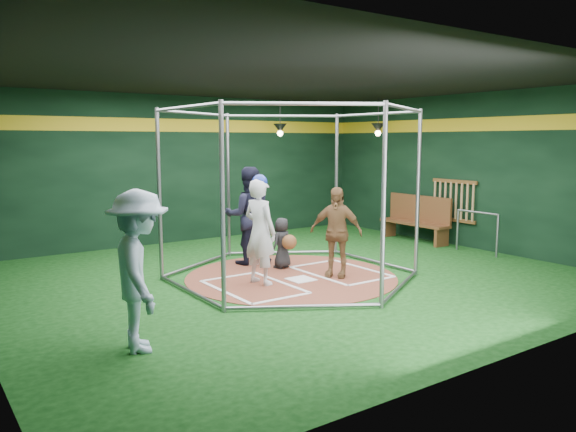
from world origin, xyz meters
TOP-DOWN VIEW (x-y plane):
  - room_shell at (0.00, 0.01)m, footprint 10.10×9.10m
  - clay_disc at (0.00, 0.00)m, footprint 3.80×3.80m
  - home_plate at (0.00, -0.30)m, footprint 0.43×0.43m
  - batter_box_left at (-0.95, -0.25)m, footprint 1.17×1.77m
  - batter_box_right at (0.95, -0.25)m, footprint 1.17×1.77m
  - batting_cage at (-0.00, -0.00)m, footprint 4.05×4.67m
  - bat_rack at (4.93, 0.40)m, footprint 0.07×1.25m
  - pendant_lamp_near at (2.20, 3.60)m, footprint 0.34×0.34m
  - pendant_lamp_far at (4.00, 2.00)m, footprint 0.34×0.34m
  - batter_figure at (-0.73, -0.11)m, footprint 0.58×0.74m
  - visitor_leopard at (0.66, -0.45)m, footprint 0.87×1.00m
  - catcher_figure at (0.26, 0.64)m, footprint 0.55×0.61m
  - umpire at (-0.08, 1.36)m, footprint 1.15×1.04m
  - bystander_blue at (-3.48, -1.88)m, footprint 0.98×1.36m
  - dugout_bench at (4.64, 1.25)m, footprint 0.45×1.91m
  - steel_railing at (4.55, -0.55)m, footprint 0.05×1.07m

SIDE VIEW (x-z plane):
  - clay_disc at x=0.00m, z-range 0.00..0.01m
  - batter_box_left at x=-0.95m, z-range 0.01..0.02m
  - batter_box_right at x=0.95m, z-range 0.01..0.02m
  - home_plate at x=0.00m, z-range 0.01..0.02m
  - catcher_figure at x=0.26m, z-range 0.02..0.99m
  - dugout_bench at x=4.64m, z-range 0.01..1.13m
  - steel_railing at x=4.55m, z-range 0.15..1.08m
  - visitor_leopard at x=0.66m, z-range 0.01..1.63m
  - batter_figure at x=-0.73m, z-range 0.01..1.87m
  - bystander_blue at x=-3.48m, z-range 0.00..1.90m
  - umpire at x=-0.08m, z-range 0.01..1.94m
  - bat_rack at x=4.93m, z-range 0.56..1.54m
  - batting_cage at x=0.00m, z-range 0.00..3.00m
  - room_shell at x=0.00m, z-range -0.01..3.52m
  - pendant_lamp_near at x=2.20m, z-range 2.29..3.19m
  - pendant_lamp_far at x=4.00m, z-range 2.29..3.19m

